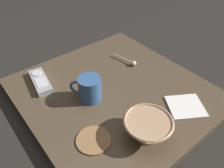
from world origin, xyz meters
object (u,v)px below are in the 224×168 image
Objects in this scene: drink_coaster at (94,140)px; folded_napkin at (186,106)px; tv_remote_near at (40,81)px; cereal_bowl at (148,127)px; teaspoon at (131,62)px; coffee_mug at (89,89)px.

folded_napkin is (0.09, 0.33, 0.00)m from drink_coaster.
folded_napkin is (0.43, 0.33, -0.01)m from tv_remote_near.
folded_napkin reaches higher than drink_coaster.
tv_remote_near reaches higher than folded_napkin.
cereal_bowl is 1.20× the size of teaspoon.
cereal_bowl is 1.53× the size of coffee_mug.
coffee_mug reaches higher than drink_coaster.
tv_remote_near is (-0.43, -0.14, -0.03)m from cereal_bowl.
coffee_mug is at bearing 148.75° from drink_coaster.
cereal_bowl reaches higher than tv_remote_near.
cereal_bowl is at bearing 9.57° from coffee_mug.
teaspoon is at bearing 121.94° from drink_coaster.
cereal_bowl is 0.92× the size of folded_napkin.
cereal_bowl reaches higher than drink_coaster.
tv_remote_near is (-0.19, -0.10, -0.03)m from coffee_mug.
tv_remote_near is at bearing -142.40° from folded_napkin.
teaspoon and tv_remote_near have the same top height.
tv_remote_near reaches higher than drink_coaster.
coffee_mug reaches higher than folded_napkin.
folded_napkin is (0.31, -0.03, -0.01)m from teaspoon.
teaspoon is 0.77× the size of folded_napkin.
coffee_mug is 0.34m from folded_napkin.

